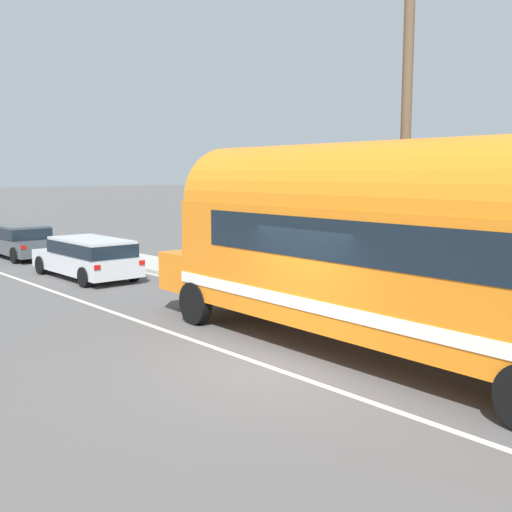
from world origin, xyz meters
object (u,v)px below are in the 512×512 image
at_px(painted_bus, 403,241).
at_px(car_lead, 88,255).
at_px(car_second, 21,240).
at_px(utility_pole, 406,134).

relative_size(painted_bus, car_lead, 2.63).
bearing_deg(car_second, painted_bus, -90.56).
bearing_deg(painted_bus, car_lead, 90.29).
distance_m(painted_bus, car_lead, 12.66).
bearing_deg(painted_bus, utility_pole, 35.67).
distance_m(car_lead, car_second, 6.75).
bearing_deg(car_lead, car_second, 87.85).
xyz_separation_m(utility_pole, car_second, (-2.60, 17.32, -3.68)).
relative_size(utility_pole, car_second, 1.78).
height_order(utility_pole, painted_bus, utility_pole).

